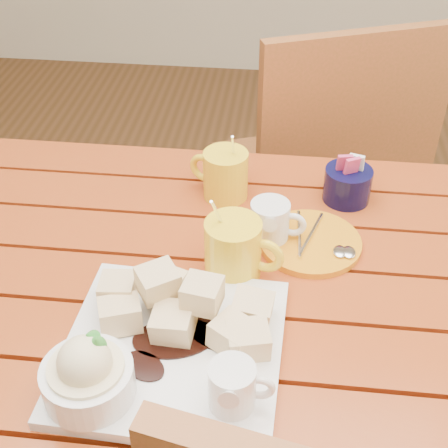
# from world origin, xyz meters

# --- Properties ---
(table) EXTENTS (1.20, 0.79, 0.75)m
(table) POSITION_xyz_m (0.00, 0.00, 0.64)
(table) COLOR maroon
(table) RESTS_ON ground
(dessert_plate) EXTENTS (0.30, 0.30, 0.12)m
(dessert_plate) POSITION_xyz_m (-0.05, -0.16, 0.78)
(dessert_plate) COLOR white
(dessert_plate) RESTS_ON table
(coffee_mug_left) EXTENTS (0.11, 0.08, 0.14)m
(coffee_mug_left) POSITION_xyz_m (-0.01, 0.24, 0.80)
(coffee_mug_left) COLOR yellow
(coffee_mug_left) RESTS_ON table
(coffee_mug_right) EXTENTS (0.12, 0.09, 0.15)m
(coffee_mug_right) POSITION_xyz_m (0.03, 0.03, 0.80)
(coffee_mug_right) COLOR yellow
(coffee_mug_right) RESTS_ON table
(cream_pitcher) EXTENTS (0.09, 0.08, 0.08)m
(cream_pitcher) POSITION_xyz_m (0.08, 0.12, 0.79)
(cream_pitcher) COLOR white
(cream_pitcher) RESTS_ON table
(sugar_caddy) EXTENTS (0.09, 0.09, 0.09)m
(sugar_caddy) POSITION_xyz_m (0.21, 0.26, 0.78)
(sugar_caddy) COLOR black
(sugar_caddy) RESTS_ON table
(orange_saucer) EXTENTS (0.17, 0.17, 0.02)m
(orange_saucer) POSITION_xyz_m (0.15, 0.11, 0.76)
(orange_saucer) COLOR orange
(orange_saucer) RESTS_ON table
(chair_far) EXTENTS (0.58, 0.58, 0.95)m
(chair_far) POSITION_xyz_m (0.20, 0.68, 0.53)
(chair_far) COLOR brown
(chair_far) RESTS_ON ground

